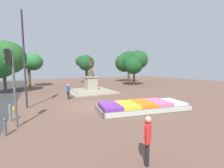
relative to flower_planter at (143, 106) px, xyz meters
name	(u,v)px	position (x,y,z in m)	size (l,w,h in m)	color
ground_plane	(94,106)	(-2.93, 2.59, -0.27)	(73.02, 73.02, 0.00)	brown
flower_planter	(143,106)	(0.00, 0.00, 0.00)	(7.28, 3.86, 0.60)	#38281C
statue_monument	(91,86)	(-0.63, 9.81, 0.49)	(5.55, 5.55, 4.56)	#A09681
traffic_light_near_crossing	(11,75)	(-8.24, 0.33, 2.52)	(0.42, 0.31, 4.09)	#4C5156
banner_pole	(24,55)	(-7.82, 4.57, 3.84)	(0.14, 1.16, 7.46)	#2D2D33
pedestrian_with_handbag	(68,91)	(-4.21, 6.56, 0.60)	(0.26, 0.73, 1.57)	black
pedestrian_near_planter	(148,137)	(-4.05, -5.25, 0.67)	(0.42, 0.44, 1.62)	black
kerb_bollard_south	(5,126)	(-8.51, -0.60, 0.19)	(0.16, 0.16, 0.86)	#4C5156
kerb_bollard_mid_a	(10,112)	(-8.57, 1.61, 0.27)	(0.18, 0.18, 1.02)	slate
park_tree_far_left	(135,62)	(9.28, 13.91, 4.00)	(4.69, 4.68, 6.41)	#4C3823
park_tree_behind_statue	(85,62)	(2.22, 21.63, 4.07)	(3.41, 4.40, 5.89)	#4C3823
park_tree_far_right	(32,62)	(-7.41, 20.10, 3.95)	(3.31, 4.43, 5.59)	brown
park_tree_street_side	(0,59)	(-10.81, 13.79, 4.04)	(5.56, 5.23, 6.53)	brown
park_tree_mid_canopy	(128,62)	(12.61, 21.32, 4.44)	(6.31, 5.39, 7.23)	#4C3823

